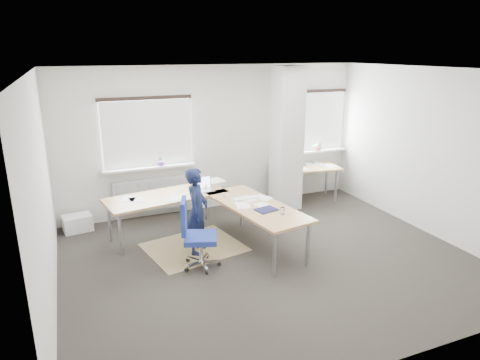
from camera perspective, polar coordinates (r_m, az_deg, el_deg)
name	(u,v)px	position (r m, az deg, el deg)	size (l,w,h in m)	color
ground	(269,259)	(6.64, 3.92, -10.48)	(6.00, 6.00, 0.00)	black
room_shell	(269,140)	(6.52, 3.92, 5.33)	(6.04, 5.04, 2.82)	#B8B5A8
floor_mat	(194,247)	(7.03, -6.15, -8.89)	(1.45, 1.22, 0.01)	#927C4F
white_crate	(78,223)	(8.07, -20.84, -5.39)	(0.48, 0.33, 0.29)	white
desk_main	(212,201)	(6.99, -3.75, -2.86)	(2.82, 2.63, 0.96)	#956640
desk_side	(305,169)	(9.01, 8.68, 1.50)	(1.50, 0.93, 1.22)	#956640
task_chair	(198,249)	(6.31, -5.59, -9.08)	(0.60, 0.58, 1.05)	navy
person	(197,211)	(6.62, -5.75, -4.14)	(0.50, 0.33, 1.36)	black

